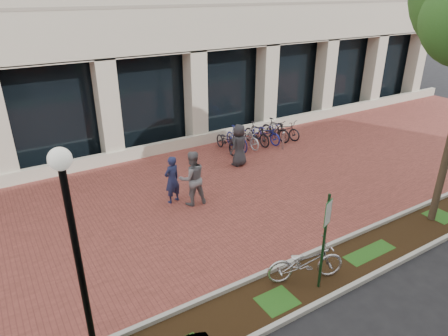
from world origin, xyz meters
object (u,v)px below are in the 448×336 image
parking_sign (326,231)px  pedestrian_mid (192,178)px  lamppost (78,258)px  locked_bicycle (306,262)px  pedestrian_right (239,145)px  pedestrian_left (172,180)px  bike_rack_cluster (257,134)px  bollard (283,141)px

parking_sign → pedestrian_mid: 5.37m
lamppost → locked_bicycle: bearing=-2.0°
lamppost → locked_bicycle: (5.09, -0.18, -2.02)m
locked_bicycle → pedestrian_right: pedestrian_right is taller
locked_bicycle → pedestrian_right: 7.21m
pedestrian_left → bike_rack_cluster: 6.37m
pedestrian_right → bollard: (2.63, 0.39, -0.43)m
pedestrian_left → bike_rack_cluster: (5.63, 2.95, -0.34)m
pedestrian_right → bike_rack_cluster: 2.57m
pedestrian_left → bollard: (6.25, 1.79, -0.39)m
lamppost → pedestrian_mid: (4.53, 4.69, -1.60)m
bollard → parking_sign: bearing=-124.0°
parking_sign → pedestrian_mid: parking_sign is taller
bollard → bike_rack_cluster: bearing=118.1°
lamppost → bollard: bearing=34.1°
lamppost → bollard: size_ratio=5.28×
lamppost → locked_bicycle: 5.48m
lamppost → pedestrian_left: (4.02, 5.15, -1.71)m
pedestrian_left → pedestrian_mid: 0.70m
lamppost → parking_sign: bearing=-6.6°
bike_rack_cluster → parking_sign: bearing=-119.2°
bike_rack_cluster → locked_bicycle: bearing=-120.9°
pedestrian_mid → bollard: 6.19m
pedestrian_left → pedestrian_right: (3.62, 1.40, 0.04)m
locked_bicycle → pedestrian_mid: size_ratio=1.04×
parking_sign → lamppost: lamppost is taller
locked_bicycle → pedestrian_mid: 4.92m
lamppost → pedestrian_right: lamppost is taller
pedestrian_mid → pedestrian_right: pedestrian_mid is taller
pedestrian_right → bollard: 2.70m
lamppost → bike_rack_cluster: size_ratio=1.07×
pedestrian_right → bollard: pedestrian_right is taller
locked_bicycle → pedestrian_mid: (-0.56, 4.87, 0.43)m
parking_sign → bollard: size_ratio=2.99×
bollard → bike_rack_cluster: (-0.62, 1.16, 0.06)m
lamppost → pedestrian_right: size_ratio=2.60×
locked_bicycle → pedestrian_mid: bearing=26.9°
pedestrian_mid → pedestrian_right: 3.62m
bollard → bike_rack_cluster: 1.31m
locked_bicycle → pedestrian_mid: pedestrian_mid is taller
pedestrian_left → bike_rack_cluster: size_ratio=0.40×
bollard → bike_rack_cluster: bike_rack_cluster is taller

